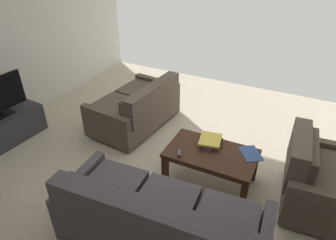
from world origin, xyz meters
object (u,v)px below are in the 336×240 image
object	(u,v)px
armchair_side	(324,181)
book_stack	(211,141)
coffee_table	(211,156)
tv_stand	(6,128)
loose_magazine	(251,154)
tv_remote	(179,153)
sofa_main	(159,223)
loveseat_near	(138,107)

from	to	relation	value
armchair_side	book_stack	size ratio (longest dim) A/B	2.96
coffee_table	book_stack	size ratio (longest dim) A/B	2.97
armchair_side	coffee_table	bearing A→B (deg)	7.19
tv_stand	loose_magazine	xyz separation A→B (m)	(-3.36, -0.67, 0.24)
coffee_table	tv_stand	xyz separation A→B (m)	(2.94, 0.50, -0.16)
armchair_side	tv_remote	xyz separation A→B (m)	(1.53, 0.34, 0.10)
sofa_main	loose_magazine	size ratio (longest dim) A/B	6.73
sofa_main	loveseat_near	xyz separation A→B (m)	(1.32, -1.80, -0.03)
tv_stand	loose_magazine	distance (m)	3.43
tv_remote	armchair_side	bearing A→B (deg)	-167.33
book_stack	loose_magazine	size ratio (longest dim) A/B	1.20
tv_remote	loose_magazine	distance (m)	0.82
loose_magazine	sofa_main	bearing A→B (deg)	32.28
book_stack	coffee_table	bearing A→B (deg)	114.72
sofa_main	coffee_table	distance (m)	1.12
loveseat_near	loose_magazine	xyz separation A→B (m)	(-1.85, 0.52, 0.11)
coffee_table	tv_stand	distance (m)	2.99
loveseat_near	coffee_table	world-z (taller)	loveseat_near
sofa_main	tv_stand	xyz separation A→B (m)	(2.83, -0.61, -0.15)
tv_remote	loveseat_near	bearing A→B (deg)	-38.51
loveseat_near	loose_magazine	size ratio (longest dim) A/B	5.01
loveseat_near	armchair_side	bearing A→B (deg)	168.54
sofa_main	armchair_side	bearing A→B (deg)	-136.11
book_stack	armchair_side	bearing A→B (deg)	-179.46
tv_stand	book_stack	distance (m)	2.96
loveseat_near	loose_magazine	bearing A→B (deg)	164.14
loveseat_near	tv_stand	bearing A→B (deg)	38.20
book_stack	sofa_main	bearing A→B (deg)	87.99
sofa_main	tv_stand	world-z (taller)	sofa_main
tv_stand	tv_remote	distance (m)	2.65
sofa_main	armchair_side	world-z (taller)	sofa_main
sofa_main	loveseat_near	world-z (taller)	sofa_main
armchair_side	book_stack	distance (m)	1.28
sofa_main	armchair_side	xyz separation A→B (m)	(-1.32, -1.27, -0.01)
sofa_main	coffee_table	world-z (taller)	sofa_main
sofa_main	tv_stand	size ratio (longest dim) A/B	1.84
tv_stand	loose_magazine	size ratio (longest dim) A/B	3.67
armchair_side	book_stack	bearing A→B (deg)	0.54
sofa_main	tv_stand	distance (m)	2.90
tv_stand	book_stack	world-z (taller)	book_stack
sofa_main	tv_stand	bearing A→B (deg)	-12.15
tv_remote	loose_magazine	xyz separation A→B (m)	(-0.74, -0.36, -0.01)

